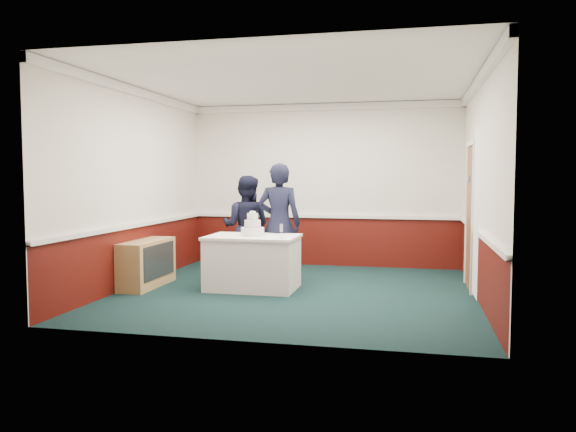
% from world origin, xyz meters
% --- Properties ---
extents(ground, '(5.00, 5.00, 0.00)m').
position_xyz_m(ground, '(0.00, 0.00, 0.00)').
color(ground, black).
rests_on(ground, ground).
extents(room_shell, '(5.00, 5.00, 3.00)m').
position_xyz_m(room_shell, '(0.08, 0.61, 1.97)').
color(room_shell, silver).
rests_on(room_shell, ground).
extents(sideboard, '(0.41, 1.20, 0.70)m').
position_xyz_m(sideboard, '(-2.28, -0.10, 0.35)').
color(sideboard, '#9C7A4B').
rests_on(sideboard, ground).
extents(cake_table, '(1.32, 0.92, 0.79)m').
position_xyz_m(cake_table, '(-0.67, 0.07, 0.40)').
color(cake_table, white).
rests_on(cake_table, ground).
extents(wedding_cake, '(0.35, 0.35, 0.36)m').
position_xyz_m(wedding_cake, '(-0.67, 0.07, 0.90)').
color(wedding_cake, white).
rests_on(wedding_cake, cake_table).
extents(cake_knife, '(0.09, 0.21, 0.00)m').
position_xyz_m(cake_knife, '(-0.70, -0.13, 0.79)').
color(cake_knife, silver).
rests_on(cake_knife, cake_table).
extents(champagne_flute, '(0.05, 0.05, 0.21)m').
position_xyz_m(champagne_flute, '(-0.17, -0.21, 0.93)').
color(champagne_flute, silver).
rests_on(champagne_flute, cake_table).
extents(person_man, '(0.81, 0.63, 1.67)m').
position_xyz_m(person_man, '(-1.05, 0.99, 0.84)').
color(person_man, black).
rests_on(person_man, ground).
extents(person_woman, '(0.69, 0.46, 1.87)m').
position_xyz_m(person_woman, '(-0.40, 0.64, 0.93)').
color(person_woman, black).
rests_on(person_woman, ground).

